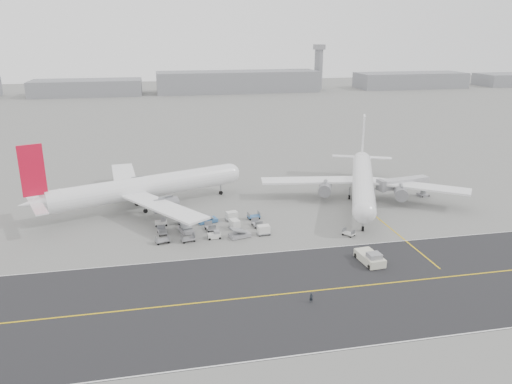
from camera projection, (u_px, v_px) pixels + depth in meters
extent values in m
plane|color=gray|center=(258.00, 249.00, 96.75)|extent=(700.00, 700.00, 0.00)
cube|color=#27282A|center=(311.00, 291.00, 80.92)|extent=(220.00, 32.00, 0.02)
cube|color=gold|center=(311.00, 291.00, 80.92)|extent=(220.00, 0.30, 0.01)
cube|color=silver|center=(286.00, 251.00, 95.64)|extent=(220.00, 0.25, 0.01)
cube|color=silver|center=(347.00, 349.00, 66.19)|extent=(220.00, 0.25, 0.01)
cube|color=gold|center=(389.00, 227.00, 107.14)|extent=(0.30, 40.00, 0.01)
cylinder|color=gray|center=(318.00, 69.00, 358.57)|extent=(6.00, 6.00, 28.00)
cube|color=gray|center=(319.00, 47.00, 353.80)|extent=(7.00, 7.00, 3.50)
cylinder|color=white|center=(146.00, 187.00, 117.46)|extent=(43.92, 20.07, 5.14)
sphere|color=white|center=(230.00, 173.00, 128.60)|extent=(5.04, 5.04, 5.04)
cone|color=white|center=(40.00, 202.00, 105.66)|extent=(9.80, 7.32, 4.63)
cube|color=red|center=(32.00, 170.00, 103.20)|extent=(4.80, 2.14, 10.94)
cube|color=white|center=(39.00, 209.00, 101.55)|extent=(5.10, 8.55, 0.25)
cube|color=white|center=(32.00, 197.00, 108.88)|extent=(5.10, 8.55, 0.25)
cube|color=white|center=(163.00, 207.00, 106.13)|extent=(18.25, 23.48, 0.45)
cube|color=white|center=(124.00, 177.00, 128.10)|extent=(7.95, 25.04, 0.45)
cylinder|color=gray|center=(166.00, 205.00, 111.05)|extent=(6.23, 4.86, 3.19)
cylinder|color=gray|center=(138.00, 184.00, 126.14)|extent=(6.23, 4.86, 3.19)
cylinder|color=black|center=(221.00, 193.00, 128.71)|extent=(1.08, 0.80, 0.97)
cylinder|color=black|center=(146.00, 211.00, 115.61)|extent=(1.08, 0.80, 0.97)
cylinder|color=black|center=(137.00, 204.00, 120.62)|extent=(1.08, 0.80, 0.97)
cylinder|color=gray|center=(221.00, 188.00, 128.30)|extent=(0.36, 0.36, 2.70)
cylinder|color=white|center=(363.00, 182.00, 121.75)|extent=(21.19, 42.28, 5.00)
sphere|color=white|center=(364.00, 212.00, 101.35)|extent=(4.90, 4.90, 4.90)
cone|color=white|center=(362.00, 158.00, 143.04)|extent=(7.40, 9.59, 4.50)
cube|color=white|center=(363.00, 134.00, 141.41)|extent=(2.28, 4.62, 10.65)
cube|color=white|center=(346.00, 156.00, 144.52)|extent=(8.30, 5.25, 0.25)
cube|color=white|center=(377.00, 158.00, 142.97)|extent=(8.30, 5.25, 0.25)
cube|color=white|center=(309.00, 180.00, 125.27)|extent=(24.47, 8.72, 0.45)
cube|color=white|center=(418.00, 186.00, 120.62)|extent=(22.46, 18.47, 0.45)
cylinder|color=gray|center=(325.00, 189.00, 122.93)|extent=(4.89, 6.10, 3.10)
cylinder|color=gray|center=(401.00, 193.00, 119.74)|extent=(4.89, 6.10, 3.10)
cylinder|color=black|center=(363.00, 228.00, 105.25)|extent=(0.87, 1.19, 1.08)
cylinder|color=black|center=(349.00, 197.00, 125.19)|extent=(0.87, 1.19, 1.08)
cylinder|color=black|center=(374.00, 198.00, 124.13)|extent=(0.87, 1.19, 1.08)
cylinder|color=gray|center=(363.00, 223.00, 104.84)|extent=(0.36, 0.36, 2.63)
cube|color=beige|center=(370.00, 258.00, 90.74)|extent=(3.74, 6.75, 1.46)
cube|color=gray|center=(374.00, 256.00, 89.07)|extent=(2.49, 2.30, 0.94)
cylinder|color=gray|center=(359.00, 251.00, 94.46)|extent=(0.42, 2.72, 0.17)
cylinder|color=black|center=(370.00, 267.00, 88.20)|extent=(0.51, 0.98, 0.94)
cylinder|color=black|center=(383.00, 265.00, 88.96)|extent=(0.51, 0.98, 0.94)
cylinder|color=black|center=(356.00, 255.00, 92.77)|extent=(0.51, 0.98, 0.94)
cylinder|color=black|center=(369.00, 254.00, 93.53)|extent=(0.51, 0.98, 0.94)
cylinder|color=gray|center=(423.00, 189.00, 127.14)|extent=(1.45, 1.45, 3.63)
cube|color=gray|center=(423.00, 195.00, 127.60)|extent=(2.69, 2.69, 0.64)
cube|color=silver|center=(403.00, 183.00, 124.32)|extent=(13.84, 4.58, 2.36)
cube|color=gray|center=(381.00, 186.00, 122.16)|extent=(1.52, 3.03, 2.72)
cylinder|color=black|center=(424.00, 193.00, 128.84)|extent=(0.35, 0.58, 0.54)
imported|color=black|center=(311.00, 298.00, 77.31)|extent=(0.61, 0.41, 1.63)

